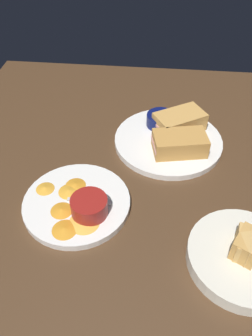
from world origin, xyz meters
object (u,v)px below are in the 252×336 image
at_px(spoon_by_gravy_ramekin, 99,201).
at_px(sandwich_half_near, 180,143).
at_px(plate_chips_companion, 77,203).
at_px(spoon_by_dark_ramekin, 175,134).
at_px(ramekin_light_gravy, 89,206).
at_px(ramekin_dark_sauce, 161,119).
at_px(plate_sandwich_main, 168,141).
at_px(sandwich_half_far, 179,121).
at_px(bread_basket_rear, 245,255).

bearing_deg(spoon_by_gravy_ramekin, sandwich_half_near, -132.11).
relative_size(sandwich_half_near, plate_chips_companion, 0.61).
relative_size(spoon_by_dark_ramekin, ramekin_light_gravy, 1.08).
xyz_separation_m(ramekin_dark_sauce, ramekin_light_gravy, (0.14, 0.33, 0.00)).
bearing_deg(spoon_by_dark_ramekin, plate_sandwich_main, 40.75).
relative_size(sandwich_half_far, spoon_by_gravy_ramekin, 1.53).
relative_size(plate_sandwich_main, bread_basket_rear, 1.35).
height_order(ramekin_dark_sauce, plate_chips_companion, ramekin_dark_sauce).
height_order(sandwich_half_far, ramekin_light_gravy, sandwich_half_far).
bearing_deg(ramekin_dark_sauce, ramekin_light_gravy, 67.10).
xyz_separation_m(plate_sandwich_main, sandwich_half_far, (-0.03, -0.05, 0.03)).
relative_size(spoon_by_dark_ramekin, plate_chips_companion, 0.36).
bearing_deg(sandwich_half_near, spoon_by_gravy_ramekin, 47.89).
bearing_deg(spoon_by_gravy_ramekin, spoon_by_dark_ramekin, -122.88).
distance_m(sandwich_half_far, spoon_by_dark_ramekin, 0.04).
xyz_separation_m(sandwich_half_far, ramekin_light_gravy, (0.19, 0.31, -0.00)).
bearing_deg(sandwich_half_near, bread_basket_rear, 111.79).
xyz_separation_m(sandwich_half_far, ramekin_dark_sauce, (0.05, -0.01, -0.01)).
bearing_deg(spoon_by_gravy_ramekin, bread_basket_rear, 160.24).
bearing_deg(ramekin_dark_sauce, spoon_by_dark_ramekin, 131.77).
distance_m(plate_sandwich_main, ramekin_light_gravy, 0.31).
height_order(sandwich_half_near, plate_chips_companion, sandwich_half_near).
xyz_separation_m(sandwich_half_near, spoon_by_gravy_ramekin, (0.17, 0.19, -0.02)).
height_order(spoon_by_dark_ramekin, ramekin_light_gravy, ramekin_light_gravy).
bearing_deg(plate_chips_companion, sandwich_half_near, -139.32).
bearing_deg(spoon_by_dark_ramekin, bread_basket_rear, 109.62).
xyz_separation_m(spoon_by_dark_ramekin, spoon_by_gravy_ramekin, (0.16, 0.25, 0.00)).
xyz_separation_m(ramekin_light_gravy, bread_basket_rear, (-0.31, 0.08, -0.01)).
bearing_deg(ramekin_dark_sauce, bread_basket_rear, 112.59).
height_order(ramekin_dark_sauce, spoon_by_gravy_ramekin, ramekin_dark_sauce).
bearing_deg(sandwich_half_far, spoon_by_gravy_ramekin, 58.64).
distance_m(sandwich_half_near, spoon_by_gravy_ramekin, 0.26).
relative_size(spoon_by_dark_ramekin, bread_basket_rear, 0.40).
relative_size(plate_chips_companion, bread_basket_rear, 1.12).
height_order(sandwich_half_far, bread_basket_rear, bread_basket_rear).
bearing_deg(sandwich_half_near, spoon_by_dark_ramekin, -81.48).
xyz_separation_m(sandwich_half_far, bread_basket_rear, (-0.12, 0.39, -0.02)).
bearing_deg(sandwich_half_near, sandwich_half_far, -90.33).
distance_m(plate_chips_companion, spoon_by_gravy_ramekin, 0.05).
xyz_separation_m(sandwich_half_near, ramekin_light_gravy, (0.19, 0.22, -0.00)).
bearing_deg(plate_chips_companion, plate_sandwich_main, -129.44).
relative_size(sandwich_half_far, spoon_by_dark_ramekin, 1.80).
bearing_deg(sandwich_half_far, ramekin_light_gravy, 59.09).
xyz_separation_m(spoon_by_dark_ramekin, ramekin_light_gravy, (0.18, 0.28, 0.02)).
bearing_deg(ramekin_dark_sauce, sandwich_half_near, 114.79).
height_order(sandwich_half_near, bread_basket_rear, bread_basket_rear).
bearing_deg(plate_sandwich_main, spoon_by_dark_ramekin, -139.25).
bearing_deg(plate_chips_companion, ramekin_light_gravy, 140.19).
bearing_deg(sandwich_half_near, ramekin_light_gravy, 49.64).
distance_m(plate_chips_companion, bread_basket_rear, 0.36).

